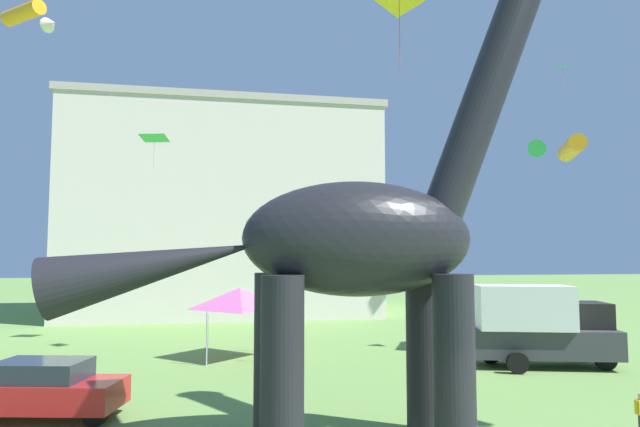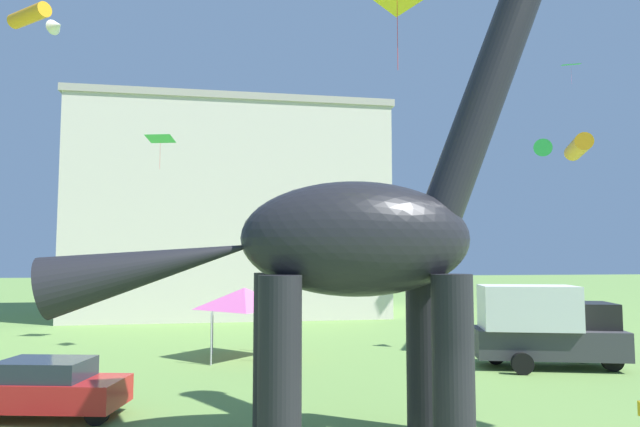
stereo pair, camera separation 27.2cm
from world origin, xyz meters
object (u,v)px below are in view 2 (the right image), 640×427
dinosaur_sculpture (356,239)px  kite_apex (570,148)px  kite_mid_center (160,139)px  parked_box_truck (544,325)px  festival_canopy_tent (244,298)px  kite_high_left (35,18)px  kite_far_right (571,65)px  parked_sedan_left (44,388)px

dinosaur_sculpture → kite_apex: 16.12m
kite_apex → kite_mid_center: size_ratio=1.69×
parked_box_truck → festival_canopy_tent: parked_box_truck is taller
kite_mid_center → kite_high_left: bearing=-118.3°
kite_apex → kite_high_left: kite_high_left is taller
dinosaur_sculpture → kite_far_right: kite_far_right is taller
dinosaur_sculpture → parked_box_truck: dinosaur_sculpture is taller
parked_box_truck → kite_mid_center: size_ratio=3.61×
parked_sedan_left → kite_apex: 22.27m
kite_far_right → parked_sedan_left: bearing=-150.7°
kite_mid_center → kite_far_right: (24.66, 2.16, 6.11)m
kite_apex → parked_sedan_left: bearing=-163.7°
dinosaur_sculpture → kite_high_left: (-10.08, 9.26, 8.54)m
dinosaur_sculpture → kite_high_left: kite_high_left is taller
kite_far_right → dinosaur_sculpture: bearing=-134.8°
parked_box_truck → festival_canopy_tent: size_ratio=1.89×
parked_box_truck → kite_apex: bearing=50.5°
festival_canopy_tent → kite_high_left: 13.63m
parked_sedan_left → festival_canopy_tent: size_ratio=1.42×
parked_sedan_left → kite_mid_center: size_ratio=2.71×
kite_far_right → kite_high_left: kite_far_right is taller
parked_sedan_left → parked_box_truck: parked_box_truck is taller
festival_canopy_tent → kite_apex: kite_apex is taller
festival_canopy_tent → kite_high_left: bearing=-161.4°
parked_sedan_left → festival_canopy_tent: bearing=67.9°
parked_sedan_left → kite_far_right: size_ratio=3.25×
dinosaur_sculpture → kite_mid_center: (-6.26, 16.37, 5.59)m
festival_canopy_tent → kite_high_left: (-7.99, -2.69, 10.72)m
kite_mid_center → dinosaur_sculpture: bearing=-69.1°
dinosaur_sculpture → parked_box_truck: (9.48, 7.88, -3.08)m
dinosaur_sculpture → kite_mid_center: 18.40m
parked_sedan_left → parked_box_truck: bearing=25.7°
kite_apex → kite_far_right: (6.29, 8.86, 7.25)m
kite_high_left → parked_sedan_left: bearing=-66.2°
dinosaur_sculpture → parked_box_truck: size_ratio=2.19×
kite_mid_center → kite_apex: bearing=-20.0°
parked_box_truck → kite_far_right: (8.92, 10.66, 14.77)m
parked_sedan_left → parked_box_truck: 17.67m
dinosaur_sculpture → festival_canopy_tent: size_ratio=4.15×
kite_mid_center → parked_sedan_left: bearing=-96.6°
parked_box_truck → kite_far_right: kite_far_right is taller
kite_mid_center → kite_far_right: size_ratio=1.20×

